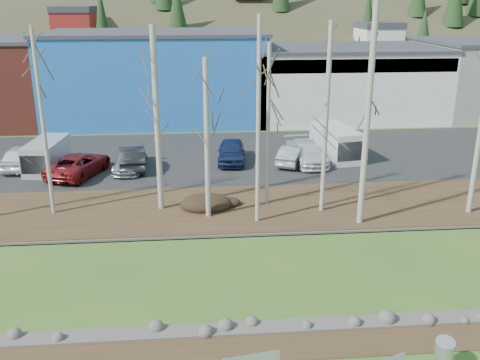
{
  "coord_description": "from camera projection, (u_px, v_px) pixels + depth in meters",
  "views": [
    {
      "loc": [
        -2.65,
        -13.13,
        11.2
      ],
      "look_at": [
        -0.41,
        12.3,
        2.5
      ],
      "focal_mm": 40.0,
      "sensor_mm": 36.0,
      "label": 1
    }
  ],
  "objects": [
    {
      "name": "van_white",
      "position": [
        337.0,
        143.0,
        38.68
      ],
      "size": [
        2.93,
        5.34,
        2.21
      ],
      "rotation": [
        0.0,
        0.0,
        0.17
      ],
      "color": "white",
      "rests_on": "parking_lot"
    },
    {
      "name": "car_1",
      "position": [
        132.0,
        157.0,
        36.41
      ],
      "size": [
        2.21,
        4.9,
        1.56
      ],
      "primitive_type": "imported",
      "rotation": [
        0.0,
        0.0,
        3.26
      ],
      "color": "black",
      "rests_on": "parking_lot"
    },
    {
      "name": "near_bank_rocks",
      "position": [
        274.0,
        328.0,
        19.14
      ],
      "size": [
        80.0,
        0.8,
        0.5
      ],
      "primitive_type": null,
      "color": "#47423D",
      "rests_on": "ground"
    },
    {
      "name": "birch_1",
      "position": [
        43.0,
        124.0,
        27.51
      ],
      "size": [
        0.21,
        0.21,
        9.82
      ],
      "color": "#ADA79B",
      "rests_on": "far_bank"
    },
    {
      "name": "car_0",
      "position": [
        22.0,
        156.0,
        36.55
      ],
      "size": [
        2.21,
        4.79,
        1.59
      ],
      "primitive_type": "imported",
      "rotation": [
        0.0,
        0.0,
        3.07
      ],
      "color": "white",
      "rests_on": "parking_lot"
    },
    {
      "name": "van_grey",
      "position": [
        46.0,
        156.0,
        35.93
      ],
      "size": [
        2.35,
        4.74,
        2.0
      ],
      "rotation": [
        0.0,
        0.0,
        -0.1
      ],
      "color": "#B6B8BB",
      "rests_on": "parking_lot"
    },
    {
      "name": "dirt_mound",
      "position": [
        206.0,
        203.0,
        29.67
      ],
      "size": [
        2.88,
        2.04,
        0.57
      ],
      "primitive_type": "ellipsoid",
      "color": "black",
      "rests_on": "far_bank"
    },
    {
      "name": "river",
      "position": [
        260.0,
        273.0,
        23.0
      ],
      "size": [
        80.0,
        8.0,
        0.9
      ],
      "primitive_type": null,
      "color": "black",
      "rests_on": "ground"
    },
    {
      "name": "birch_6",
      "position": [
        368.0,
        118.0,
        26.06
      ],
      "size": [
        0.3,
        0.3,
        11.03
      ],
      "color": "#ADA79B",
      "rests_on": "far_bank"
    },
    {
      "name": "building_blue",
      "position": [
        157.0,
        76.0,
        51.14
      ],
      "size": [
        20.4,
        12.24,
        8.3
      ],
      "color": "#1C64A9",
      "rests_on": "ground"
    },
    {
      "name": "car_5",
      "position": [
        292.0,
        155.0,
        37.39
      ],
      "size": [
        2.95,
        4.23,
        1.32
      ],
      "primitive_type": "imported",
      "rotation": [
        0.0,
        0.0,
        2.71
      ],
      "color": "#ACACAE",
      "rests_on": "parking_lot"
    },
    {
      "name": "birch_4",
      "position": [
        268.0,
        126.0,
        29.09
      ],
      "size": [
        0.21,
        0.21,
        8.91
      ],
      "color": "#ADA79B",
      "rests_on": "far_bank"
    },
    {
      "name": "birch_7",
      "position": [
        326.0,
        120.0,
        27.79
      ],
      "size": [
        0.24,
        0.24,
        10.06
      ],
      "color": "#ADA79B",
      "rests_on": "far_bank"
    },
    {
      "name": "litter_bin",
      "position": [
        443.0,
        357.0,
        16.81
      ],
      "size": [
        0.77,
        0.77,
        1.01
      ],
      "primitive_type": "cylinder",
      "rotation": [
        0.0,
        0.0,
        -0.42
      ],
      "color": "#B3B6B9",
      "rests_on": "ground"
    },
    {
      "name": "birch_2",
      "position": [
        157.0,
        121.0,
        28.12
      ],
      "size": [
        0.31,
        0.31,
        9.83
      ],
      "color": "#ADA79B",
      "rests_on": "far_bank"
    },
    {
      "name": "parking_lot",
      "position": [
        230.0,
        156.0,
        39.76
      ],
      "size": [
        80.0,
        14.0,
        0.14
      ],
      "primitive_type": "cube",
      "color": "black",
      "rests_on": "ground"
    },
    {
      "name": "car_3",
      "position": [
        130.0,
        161.0,
        36.11
      ],
      "size": [
        2.18,
        4.57,
        1.29
      ],
      "primitive_type": "imported",
      "rotation": [
        0.0,
        0.0,
        -0.09
      ],
      "color": "gray",
      "rests_on": "parking_lot"
    },
    {
      "name": "car_6",
      "position": [
        306.0,
        152.0,
        37.63
      ],
      "size": [
        2.69,
        5.42,
        1.51
      ],
      "primitive_type": "imported",
      "rotation": [
        0.0,
        0.0,
        0.11
      ],
      "color": "silver",
      "rests_on": "parking_lot"
    },
    {
      "name": "birch_3",
      "position": [
        207.0,
        140.0,
        27.3
      ],
      "size": [
        0.27,
        0.27,
        8.33
      ],
      "color": "#ADA79B",
      "rests_on": "far_bank"
    },
    {
      "name": "far_bank_rocks",
      "position": [
        250.0,
        233.0,
        26.87
      ],
      "size": [
        80.0,
        0.8,
        0.46
      ],
      "primitive_type": null,
      "color": "#47423D",
      "rests_on": "ground"
    },
    {
      "name": "car_4",
      "position": [
        231.0,
        151.0,
        37.82
      ],
      "size": [
        2.26,
        4.75,
        1.57
      ],
      "primitive_type": "imported",
      "rotation": [
        0.0,
        0.0,
        -0.09
      ],
      "color": "navy",
      "rests_on": "parking_lot"
    },
    {
      "name": "birch_5",
      "position": [
        258.0,
        124.0,
        26.34
      ],
      "size": [
        0.22,
        0.22,
        10.38
      ],
      "color": "#ADA79B",
      "rests_on": "far_bank"
    },
    {
      "name": "car_2",
      "position": [
        79.0,
        164.0,
        35.01
      ],
      "size": [
        4.04,
        5.87,
        1.49
      ],
      "primitive_type": "imported",
      "rotation": [
        0.0,
        0.0,
        2.82
      ],
      "color": "maroon",
      "rests_on": "parking_lot"
    },
    {
      "name": "building_white",
      "position": [
        341.0,
        81.0,
        52.86
      ],
      "size": [
        18.36,
        12.24,
        6.8
      ],
      "color": "beige",
      "rests_on": "ground"
    },
    {
      "name": "dirt_strip",
      "position": [
        278.0,
        345.0,
        18.19
      ],
      "size": [
        80.0,
        1.8,
        0.03
      ],
      "primitive_type": "cube",
      "color": "#382616",
      "rests_on": "ground"
    },
    {
      "name": "far_bank",
      "position": [
        244.0,
        208.0,
        29.86
      ],
      "size": [
        80.0,
        7.0,
        0.15
      ],
      "primitive_type": "cube",
      "color": "#382616",
      "rests_on": "ground"
    }
  ]
}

